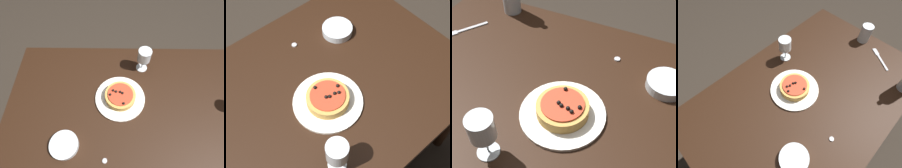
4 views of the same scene
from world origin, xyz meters
TOP-DOWN VIEW (x-y plane):
  - ground_plane at (0.00, 0.00)m, footprint 14.00×14.00m
  - dining_table at (0.00, 0.00)m, footprint 1.41×0.92m
  - dinner_plate at (-0.05, 0.07)m, footprint 0.29×0.29m
  - pizza at (-0.05, 0.07)m, footprint 0.17×0.17m
  - wine_glass at (0.09, 0.30)m, footprint 0.08×0.08m
  - side_bowl at (-0.33, -0.20)m, footprint 0.14×0.14m
  - bottle_cap at (-0.13, -0.27)m, footprint 0.02×0.02m

SIDE VIEW (x-z plane):
  - ground_plane at x=0.00m, z-range 0.00..0.00m
  - dining_table at x=0.00m, z-range 0.28..1.01m
  - bottle_cap at x=-0.13m, z-range 0.73..0.73m
  - dinner_plate at x=-0.05m, z-range 0.73..0.74m
  - side_bowl at x=-0.33m, z-range 0.73..0.76m
  - pizza at x=-0.05m, z-range 0.73..0.79m
  - wine_glass at x=0.09m, z-range 0.76..0.93m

